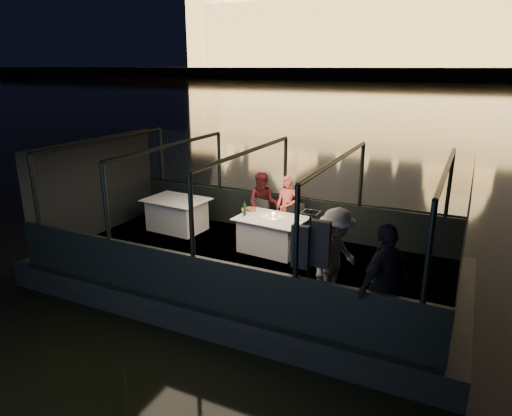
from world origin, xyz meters
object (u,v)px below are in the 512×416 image
at_px(person_man_maroon, 263,205).
at_px(passenger_stripe, 335,257).
at_px(chair_port_left, 257,222).
at_px(passenger_dark, 384,287).
at_px(dining_table_aft, 177,215).
at_px(coat_stand, 309,265).
at_px(person_woman_coral, 287,208).
at_px(chair_port_right, 292,225).
at_px(dining_table_central, 271,234).
at_px(wine_bottle, 245,209).

relative_size(person_man_maroon, passenger_stripe, 0.90).
height_order(chair_port_left, passenger_dark, passenger_dark).
bearing_deg(chair_port_left, passenger_stripe, -27.63).
bearing_deg(dining_table_aft, chair_port_left, 5.29).
height_order(person_man_maroon, passenger_stripe, passenger_stripe).
relative_size(coat_stand, person_woman_coral, 1.20).
height_order(chair_port_left, coat_stand, coat_stand).
bearing_deg(chair_port_right, dining_table_central, -125.22).
relative_size(person_man_maroon, wine_bottle, 4.86).
bearing_deg(passenger_stripe, chair_port_right, 52.36).
distance_m(person_man_maroon, passenger_stripe, 3.48).
bearing_deg(dining_table_central, dining_table_aft, 174.46).
bearing_deg(chair_port_left, coat_stand, -38.02).
distance_m(chair_port_left, passenger_stripe, 3.24).
bearing_deg(dining_table_aft, passenger_dark, -25.84).
bearing_deg(passenger_dark, chair_port_right, -112.53).
distance_m(chair_port_right, person_woman_coral, 0.44).
xyz_separation_m(chair_port_right, wine_bottle, (-0.84, -0.71, 0.47)).
relative_size(chair_port_left, person_man_maroon, 0.61).
distance_m(person_man_maroon, passenger_dark, 4.68).
distance_m(coat_stand, passenger_dark, 1.21).
bearing_deg(passenger_dark, dining_table_central, -103.34).
bearing_deg(wine_bottle, passenger_dark, -34.00).
height_order(person_woman_coral, person_man_maroon, person_man_maroon).
xyz_separation_m(dining_table_aft, chair_port_left, (2.09, 0.19, 0.06)).
xyz_separation_m(chair_port_left, passenger_dark, (3.39, -2.85, 0.40)).
relative_size(dining_table_aft, wine_bottle, 4.71).
bearing_deg(person_man_maroon, chair_port_left, -100.82).
bearing_deg(person_man_maroon, wine_bottle, -104.79).
distance_m(dining_table_central, person_woman_coral, 0.94).
xyz_separation_m(chair_port_right, passenger_dark, (2.59, -3.02, 0.40)).
bearing_deg(passenger_stripe, person_man_maroon, 61.40).
height_order(chair_port_right, coat_stand, coat_stand).
xyz_separation_m(person_woman_coral, passenger_dark, (2.80, -3.26, 0.10)).
height_order(dining_table_central, wine_bottle, wine_bottle).
height_order(dining_table_aft, person_man_maroon, person_man_maroon).
bearing_deg(passenger_stripe, chair_port_left, 65.87).
relative_size(dining_table_aft, chair_port_right, 1.67).
relative_size(chair_port_left, chair_port_right, 1.05).
bearing_deg(dining_table_central, coat_stand, -53.85).
distance_m(coat_stand, wine_bottle, 3.10).
distance_m(chair_port_right, person_man_maroon, 0.89).
height_order(coat_stand, person_woman_coral, coat_stand).
xyz_separation_m(person_woman_coral, wine_bottle, (-0.63, -0.94, 0.17)).
distance_m(dining_table_central, coat_stand, 2.81).
distance_m(coat_stand, person_man_maroon, 3.76).
bearing_deg(person_man_maroon, dining_table_central, -68.07).
bearing_deg(person_woman_coral, wine_bottle, -125.05).
bearing_deg(passenger_dark, person_man_maroon, -106.46).
distance_m(dining_table_central, chair_port_right, 0.68).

